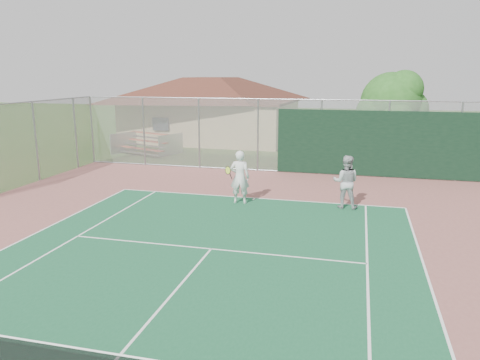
% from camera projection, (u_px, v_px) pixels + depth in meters
% --- Properties ---
extents(back_fence, '(20.08, 0.11, 3.53)m').
position_uv_depth(back_fence, '(323.00, 139.00, 21.85)').
color(back_fence, gray).
rests_on(back_fence, ground).
extents(side_fence_left, '(0.08, 9.00, 3.50)m').
position_uv_depth(side_fence_left, '(36.00, 142.00, 20.52)').
color(side_fence_left, gray).
rests_on(side_fence_left, ground).
extents(clubhouse, '(12.50, 8.66, 5.23)m').
position_uv_depth(clubhouse, '(212.00, 103.00, 32.90)').
color(clubhouse, tan).
rests_on(clubhouse, ground).
extents(bleachers, '(3.85, 2.97, 1.20)m').
position_uv_depth(bleachers, '(147.00, 143.00, 27.69)').
color(bleachers, '#B9462A').
rests_on(bleachers, ground).
extents(tree, '(3.48, 3.30, 4.85)m').
position_uv_depth(tree, '(392.00, 105.00, 22.90)').
color(tree, '#342513').
rests_on(tree, ground).
extents(player_white_front, '(0.90, 0.69, 1.96)m').
position_uv_depth(player_white_front, '(240.00, 177.00, 17.03)').
color(player_white_front, silver).
rests_on(player_white_front, ground).
extents(player_grey_back, '(0.95, 0.76, 1.88)m').
position_uv_depth(player_grey_back, '(346.00, 182.00, 16.44)').
color(player_grey_back, '#A8ABAD').
rests_on(player_grey_back, ground).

